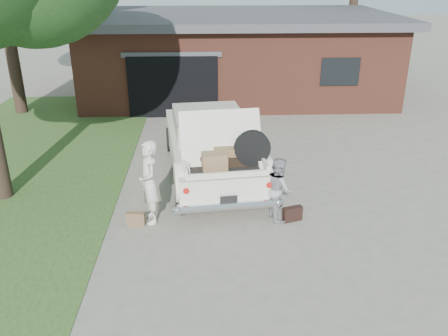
{
  "coord_description": "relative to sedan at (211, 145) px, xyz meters",
  "views": [
    {
      "loc": [
        -0.42,
        -8.78,
        5.16
      ],
      "look_at": [
        0.0,
        0.6,
        1.1
      ],
      "focal_mm": 38.0,
      "sensor_mm": 36.0,
      "label": 1
    }
  ],
  "objects": [
    {
      "name": "woman_left",
      "position": [
        -1.35,
        -2.45,
        0.1
      ],
      "size": [
        0.63,
        0.77,
        1.84
      ],
      "primitive_type": "imported",
      "rotation": [
        0.0,
        0.0,
        -1.25
      ],
      "color": "beige",
      "rests_on": "ground"
    },
    {
      "name": "suitcase_right",
      "position": [
        1.71,
        -2.59,
        -0.65
      ],
      "size": [
        0.45,
        0.26,
        0.33
      ],
      "primitive_type": "cube",
      "rotation": [
        0.0,
        0.0,
        0.31
      ],
      "color": "black",
      "rests_on": "ground"
    },
    {
      "name": "ground",
      "position": [
        0.24,
        -2.78,
        -0.82
      ],
      "size": [
        90.0,
        90.0,
        0.0
      ],
      "primitive_type": "plane",
      "color": "gray",
      "rests_on": "ground"
    },
    {
      "name": "grass_strip",
      "position": [
        -5.26,
        0.22,
        -0.81
      ],
      "size": [
        6.0,
        16.0,
        0.02
      ],
      "primitive_type": "cube",
      "color": "#2D4C1E",
      "rests_on": "ground"
    },
    {
      "name": "sedan",
      "position": [
        0.0,
        0.0,
        0.0
      ],
      "size": [
        2.77,
        5.76,
        2.19
      ],
      "rotation": [
        0.0,
        0.0,
        0.12
      ],
      "color": "white",
      "rests_on": "ground"
    },
    {
      "name": "suitcase_left",
      "position": [
        -1.67,
        -2.64,
        -0.67
      ],
      "size": [
        0.4,
        0.16,
        0.3
      ],
      "primitive_type": "cube",
      "rotation": [
        0.0,
        0.0,
        -0.09
      ],
      "color": "brown",
      "rests_on": "ground"
    },
    {
      "name": "house",
      "position": [
        1.22,
        8.7,
        0.85
      ],
      "size": [
        12.8,
        7.8,
        3.3
      ],
      "color": "brown",
      "rests_on": "ground"
    },
    {
      "name": "woman_right",
      "position": [
        1.4,
        -2.43,
        -0.11
      ],
      "size": [
        0.67,
        0.78,
        1.41
      ],
      "primitive_type": "imported",
      "rotation": [
        0.0,
        0.0,
        1.78
      ],
      "color": "gray",
      "rests_on": "ground"
    }
  ]
}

